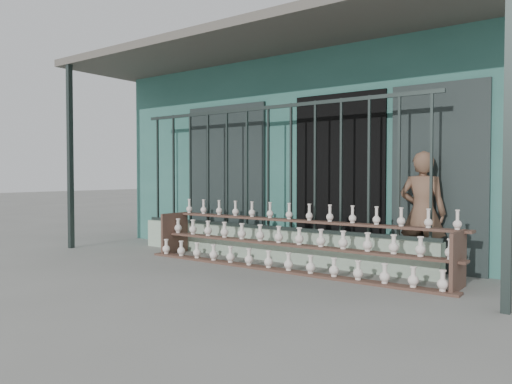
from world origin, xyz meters
The scene contains 6 objects.
ground centered at (0.00, 0.00, 0.00)m, with size 60.00×60.00×0.00m, color slate.
workshop_building centered at (0.00, 4.23, 1.62)m, with size 7.40×6.60×3.21m.
parapet_wall centered at (0.00, 1.30, 0.23)m, with size 5.00×0.20×0.45m, color #A7C2A6.
security_fence centered at (0.00, 1.30, 1.35)m, with size 5.00×0.04×1.80m.
shelf_rack centered at (0.62, 0.88, 0.36)m, with size 4.50×0.68×0.85m.
elderly_woman centered at (2.16, 1.57, 0.77)m, with size 0.56×0.37×1.54m, color brown.
Camera 1 is at (4.19, -4.65, 1.25)m, focal length 35.00 mm.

